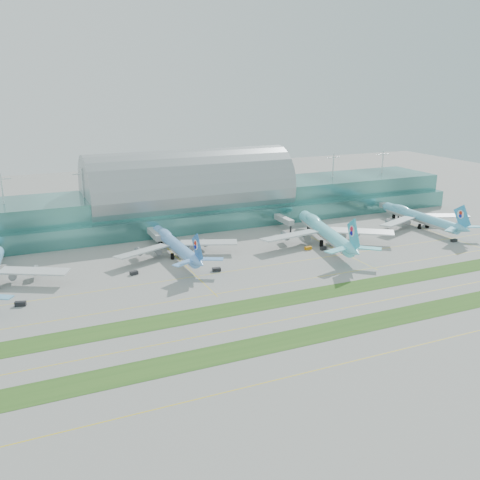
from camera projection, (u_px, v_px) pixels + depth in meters
name	position (u px, v px, depth m)	size (l,w,h in m)	color
ground	(298.00, 300.00, 205.54)	(700.00, 700.00, 0.00)	gray
terminal	(190.00, 199.00, 314.45)	(340.00, 69.10, 36.00)	#3D7A75
grass_strip_near	(339.00, 329.00, 180.97)	(420.00, 12.00, 0.08)	#2D591E
grass_strip_far	(295.00, 298.00, 207.28)	(420.00, 12.00, 0.08)	#2D591E
taxiline_a	(376.00, 356.00, 163.44)	(420.00, 0.35, 0.01)	yellow
taxiline_b	(317.00, 313.00, 193.26)	(420.00, 0.35, 0.01)	yellow
taxiline_c	(276.00, 284.00, 221.33)	(420.00, 0.35, 0.01)	yellow
taxiline_d	(253.00, 268.00, 240.62)	(420.00, 0.35, 0.01)	yellow
airliner_b	(175.00, 244.00, 255.31)	(61.33, 69.54, 19.16)	#6FACF6
airliner_c	(325.00, 231.00, 274.69)	(70.07, 80.67, 22.39)	#6EE6F3
airliner_d	(419.00, 217.00, 307.23)	(62.47, 70.76, 19.51)	#66C3E2
gse_b	(20.00, 304.00, 199.50)	(3.99, 1.78, 1.75)	black
gse_c	(134.00, 273.00, 232.00)	(3.43, 1.84, 1.59)	black
gse_d	(216.00, 269.00, 236.26)	(3.74, 2.18, 1.52)	black
gse_e	(308.00, 248.00, 266.45)	(3.52, 1.76, 1.59)	orange
gse_f	(323.00, 248.00, 266.11)	(3.25, 1.63, 1.53)	black
gse_g	(454.00, 240.00, 279.56)	(3.34, 1.84, 1.38)	black
gse_h	(453.00, 230.00, 297.98)	(3.51, 1.77, 1.70)	black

